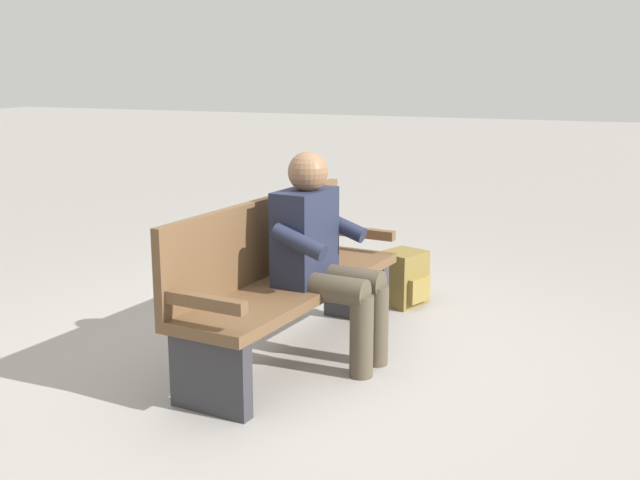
{
  "coord_description": "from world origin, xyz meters",
  "views": [
    {
      "loc": [
        3.84,
        1.7,
        1.65
      ],
      "look_at": [
        -0.02,
        0.15,
        0.7
      ],
      "focal_mm": 43.82,
      "sensor_mm": 36.0,
      "label": 1
    }
  ],
  "objects": [
    {
      "name": "ground_plane",
      "position": [
        0.0,
        0.0,
        0.0
      ],
      "size": [
        40.0,
        40.0,
        0.0
      ],
      "primitive_type": "plane",
      "color": "gray"
    },
    {
      "name": "bench_near",
      "position": [
        -0.01,
        -0.07,
        0.46
      ],
      "size": [
        1.84,
        0.68,
        0.9
      ],
      "rotation": [
        0.0,
        0.0,
        -0.11
      ],
      "color": "brown",
      "rests_on": "ground"
    },
    {
      "name": "person_seated",
      "position": [
        -0.02,
        0.16,
        0.63
      ],
      "size": [
        0.6,
        0.6,
        1.18
      ],
      "rotation": [
        0.0,
        0.0,
        -0.11
      ],
      "color": "#1E2338",
      "rests_on": "ground"
    },
    {
      "name": "backpack",
      "position": [
        -1.21,
        0.29,
        0.19
      ],
      "size": [
        0.36,
        0.36,
        0.38
      ],
      "rotation": [
        0.0,
        0.0,
        5.9
      ],
      "color": "brown",
      "rests_on": "ground"
    }
  ]
}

